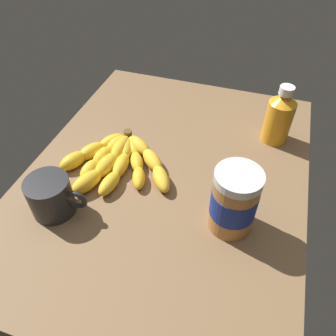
{
  "coord_description": "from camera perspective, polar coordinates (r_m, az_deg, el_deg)",
  "views": [
    {
      "loc": [
        50.62,
        16.91,
        54.47
      ],
      "look_at": [
        1.88,
        1.07,
        3.78
      ],
      "focal_mm": 35.44,
      "sensor_mm": 36.0,
      "label": 1
    }
  ],
  "objects": [
    {
      "name": "honey_bottle",
      "position": [
        0.86,
        18.58,
        8.36
      ],
      "size": [
        6.56,
        6.56,
        15.09
      ],
      "color": "orange",
      "rests_on": "ground_plane"
    },
    {
      "name": "peanut_butter_jar",
      "position": [
        0.63,
        11.27,
        -5.62
      ],
      "size": [
        8.72,
        8.72,
        14.2
      ],
      "color": "#B27238",
      "rests_on": "ground_plane"
    },
    {
      "name": "ground_plane",
      "position": [
        0.78,
        -0.32,
        -2.17
      ],
      "size": [
        81.55,
        62.56,
        4.96
      ],
      "primitive_type": "cube",
      "color": "brown"
    },
    {
      "name": "banana_bunch",
      "position": [
        0.78,
        -8.79,
        1.45
      ],
      "size": [
        22.93,
        28.16,
        3.63
      ],
      "color": "yellow",
      "rests_on": "ground_plane"
    },
    {
      "name": "coffee_mug",
      "position": [
        0.7,
        -19.42,
        -4.61
      ],
      "size": [
        8.75,
        12.28,
        8.27
      ],
      "color": "#262628",
      "rests_on": "ground_plane"
    }
  ]
}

